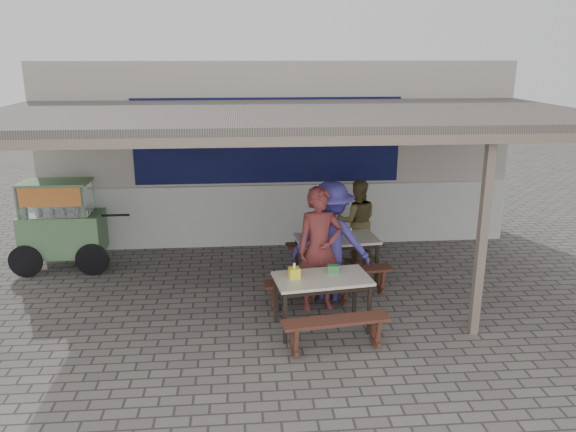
# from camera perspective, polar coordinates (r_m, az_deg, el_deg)

# --- Properties ---
(ground) EXTENTS (60.00, 60.00, 0.00)m
(ground) POSITION_cam_1_polar(r_m,az_deg,el_deg) (8.36, 0.54, -9.50)
(ground) COLOR #635F5A
(ground) RESTS_ON ground
(back_wall) EXTENTS (9.00, 1.28, 3.50)m
(back_wall) POSITION_cam_1_polar(r_m,az_deg,el_deg) (11.26, -1.17, 6.44)
(back_wall) COLOR #B4ADA1
(back_wall) RESTS_ON ground
(warung_roof) EXTENTS (9.00, 4.21, 2.81)m
(warung_roof) POSITION_cam_1_polar(r_m,az_deg,el_deg) (8.48, 0.12, 10.03)
(warung_roof) COLOR #5E5651
(warung_roof) RESTS_ON ground
(table_left) EXTENTS (1.38, 0.86, 0.75)m
(table_left) POSITION_cam_1_polar(r_m,az_deg,el_deg) (9.17, 4.94, -2.67)
(table_left) COLOR beige
(table_left) RESTS_ON ground
(bench_left_street) EXTENTS (1.43, 0.42, 0.45)m
(bench_left_street) POSITION_cam_1_polar(r_m,az_deg,el_deg) (8.71, 6.00, -6.08)
(bench_left_street) COLOR brown
(bench_left_street) RESTS_ON ground
(bench_left_wall) EXTENTS (1.43, 0.42, 0.45)m
(bench_left_wall) POSITION_cam_1_polar(r_m,az_deg,el_deg) (9.86, 3.92, -3.34)
(bench_left_wall) COLOR brown
(bench_left_wall) RESTS_ON ground
(table_right) EXTENTS (1.35, 0.87, 0.75)m
(table_right) POSITION_cam_1_polar(r_m,az_deg,el_deg) (7.58, 3.49, -6.79)
(table_right) COLOR beige
(table_right) RESTS_ON ground
(bench_right_street) EXTENTS (1.39, 0.46, 0.45)m
(bench_right_street) POSITION_cam_1_polar(r_m,az_deg,el_deg) (7.16, 4.89, -11.23)
(bench_right_street) COLOR brown
(bench_right_street) RESTS_ON ground
(bench_right_wall) EXTENTS (1.39, 0.46, 0.45)m
(bench_right_wall) POSITION_cam_1_polar(r_m,az_deg,el_deg) (8.28, 2.21, -7.23)
(bench_right_wall) COLOR brown
(bench_right_wall) RESTS_ON ground
(vendor_cart) EXTENTS (1.97, 0.76, 1.56)m
(vendor_cart) POSITION_cam_1_polar(r_m,az_deg,el_deg) (10.37, -22.07, -0.57)
(vendor_cart) COLOR #60895B
(vendor_cart) RESTS_ON ground
(patron_street_side) EXTENTS (0.72, 0.52, 1.83)m
(patron_street_side) POSITION_cam_1_polar(r_m,az_deg,el_deg) (8.09, 3.23, -3.41)
(patron_street_side) COLOR maroon
(patron_street_side) RESTS_ON ground
(patron_wall_side) EXTENTS (0.75, 0.60, 1.50)m
(patron_wall_side) POSITION_cam_1_polar(r_m,az_deg,el_deg) (10.08, 7.02, -0.52)
(patron_wall_side) COLOR brown
(patron_wall_side) RESTS_ON ground
(patron_right_table) EXTENTS (1.33, 1.01, 1.83)m
(patron_right_table) POSITION_cam_1_polar(r_m,az_deg,el_deg) (8.45, 4.38, -2.58)
(patron_right_table) COLOR #3E3891
(patron_right_table) RESTS_ON ground
(tissue_box) EXTENTS (0.16, 0.16, 0.14)m
(tissue_box) POSITION_cam_1_polar(r_m,az_deg,el_deg) (7.49, 0.64, -5.79)
(tissue_box) COLOR yellow
(tissue_box) RESTS_ON table_right
(donation_box) EXTENTS (0.17, 0.12, 0.10)m
(donation_box) POSITION_cam_1_polar(r_m,az_deg,el_deg) (7.70, 4.61, -5.37)
(donation_box) COLOR #377C40
(donation_box) RESTS_ON table_right
(condiment_jar) EXTENTS (0.09, 0.09, 0.10)m
(condiment_jar) POSITION_cam_1_polar(r_m,az_deg,el_deg) (9.35, 6.22, -1.50)
(condiment_jar) COLOR silver
(condiment_jar) RESTS_ON table_left
(condiment_bowl) EXTENTS (0.18, 0.18, 0.04)m
(condiment_bowl) POSITION_cam_1_polar(r_m,az_deg,el_deg) (9.18, 4.17, -1.96)
(condiment_bowl) COLOR silver
(condiment_bowl) RESTS_ON table_left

